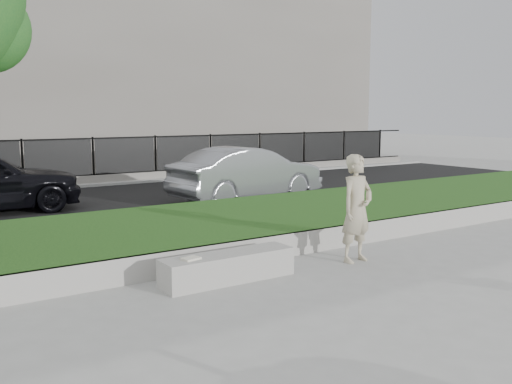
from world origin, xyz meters
TOP-DOWN VIEW (x-y plane):
  - ground at (0.00, 0.00)m, footprint 90.00×90.00m
  - grass_bank at (0.00, 3.00)m, footprint 34.00×4.00m
  - grass_kerb at (0.00, 1.04)m, footprint 34.00×0.08m
  - street at (0.00, 8.50)m, footprint 34.00×7.00m
  - far_pavement at (0.00, 13.00)m, footprint 34.00×3.00m
  - iron_fence at (0.00, 12.00)m, footprint 32.00×0.30m
  - stone_bench at (-0.18, 0.40)m, footprint 2.02×0.51m
  - man at (2.14, 0.19)m, footprint 0.68×0.49m
  - book at (-0.79, 0.38)m, footprint 0.27×0.22m
  - car_silver at (4.11, 6.56)m, footprint 4.53×2.01m

SIDE VIEW (x-z plane):
  - ground at x=0.00m, z-range 0.00..0.00m
  - street at x=0.00m, z-range 0.00..0.04m
  - far_pavement at x=0.00m, z-range 0.00..0.12m
  - grass_bank at x=0.00m, z-range 0.00..0.40m
  - grass_kerb at x=0.00m, z-range 0.00..0.40m
  - stone_bench at x=-0.18m, z-range 0.00..0.41m
  - book at x=-0.79m, z-range 0.41..0.44m
  - iron_fence at x=0.00m, z-range -0.21..1.29m
  - car_silver at x=4.11m, z-range 0.04..1.48m
  - man at x=2.14m, z-range 0.00..1.76m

